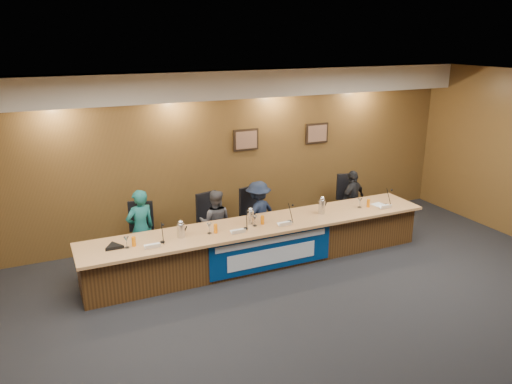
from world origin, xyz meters
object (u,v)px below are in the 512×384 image
office_chair_b (214,227)px  carafe_mid (250,217)px  office_chair_d (349,205)px  speakerphone (114,246)px  panelist_b (215,222)px  carafe_left (181,231)px  carafe_right (322,207)px  panelist_c (258,214)px  office_chair_a (140,238)px  banner (272,251)px  office_chair_c (256,220)px  panelist_d (352,200)px  panelist_a (141,229)px  dais_body (261,244)px

office_chair_b → carafe_mid: (0.39, -0.79, 0.39)m
office_chair_d → speakerphone: speakerphone is taller
panelist_b → office_chair_b: bearing=-65.0°
carafe_mid → carafe_left: bearing=-176.5°
office_chair_d → carafe_right: size_ratio=1.87×
panelist_b → panelist_c: 0.85m
office_chair_d → carafe_left: bearing=-151.3°
office_chair_a → speakerphone: size_ratio=1.50×
banner → office_chair_c: size_ratio=4.58×
panelist_d → panelist_c: bearing=-20.5°
banner → office_chair_a: bearing=147.5°
office_chair_b → carafe_mid: bearing=-77.3°
panelist_b → speakerphone: panelist_b is taller
panelist_a → office_chair_d: 4.28m
office_chair_c → carafe_mid: size_ratio=2.03×
dais_body → carafe_right: bearing=-2.4°
panelist_b → carafe_mid: size_ratio=5.07×
panelist_a → office_chair_a: (-0.00, 0.10, -0.21)m
panelist_b → office_chair_a: (-1.33, 0.10, -0.12)m
office_chair_d → panelist_d: bearing=-74.1°
carafe_left → carafe_right: (2.59, 0.01, 0.02)m
office_chair_d → panelist_a: bearing=-162.8°
office_chair_b → carafe_mid: size_ratio=2.03×
office_chair_c → panelist_d: bearing=-17.1°
carafe_right → panelist_a: bearing=166.3°
banner → carafe_mid: 0.68m
panelist_c → carafe_right: 1.20m
office_chair_d → carafe_mid: bearing=-147.0°
carafe_left → panelist_d: bearing=11.4°
panelist_d → office_chair_d: 0.17m
dais_body → carafe_mid: bearing=175.3°
dais_body → panelist_d: bearing=16.5°
dais_body → carafe_left: carafe_left is taller
carafe_left → panelist_b: bearing=42.0°
panelist_b → carafe_right: (1.75, -0.75, 0.28)m
banner → carafe_left: carafe_left is taller
panelist_a → office_chair_a: bearing=-104.5°
office_chair_a → office_chair_b: size_ratio=1.00×
panelist_c → office_chair_a: bearing=-24.9°
office_chair_a → carafe_mid: carafe_mid is taller
panelist_c → office_chair_b: size_ratio=2.61×
office_chair_c → office_chair_d: (2.10, 0.00, 0.00)m
panelist_c → carafe_right: bearing=117.9°
office_chair_d → office_chair_c: bearing=-164.1°
banner → carafe_left: (-1.43, 0.36, 0.48)m
carafe_right → speakerphone: bearing=179.9°
panelist_a → office_chair_d: size_ratio=2.87×
office_chair_b → carafe_mid: 0.96m
panelist_d → office_chair_d: bearing=-110.5°
dais_body → office_chair_b: (-0.58, 0.80, 0.13)m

